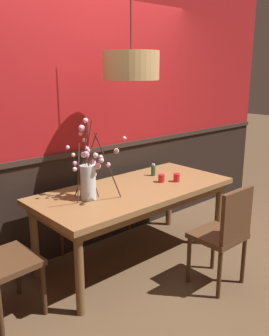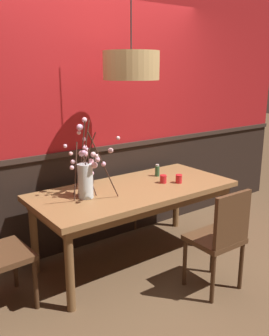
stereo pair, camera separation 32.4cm
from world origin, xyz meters
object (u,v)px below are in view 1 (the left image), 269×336
dining_table (134,196)px  pendant_lamp (131,66)px  condiment_bottle (153,170)px  vase_with_blossoms (89,177)px  candle_holder_nearer_edge (177,177)px  chair_far_side_right (103,184)px  chair_far_side_left (59,198)px  candle_holder_nearer_center (161,178)px  chair_near_side_right (225,232)px

dining_table → pendant_lamp: pendant_lamp is taller
condiment_bottle → pendant_lamp: pendant_lamp is taller
vase_with_blossoms → candle_holder_nearer_edge: (0.93, -0.17, -0.16)m
chair_far_side_right → pendant_lamp: bearing=-109.0°
vase_with_blossoms → condiment_bottle: bearing=8.6°
dining_table → candle_holder_nearer_edge: bearing=-16.6°
chair_far_side_left → dining_table: bearing=-68.0°
pendant_lamp → vase_with_blossoms: bearing=179.8°
dining_table → chair_far_side_left: 0.91m
vase_with_blossoms → candle_holder_nearer_center: vase_with_blossoms is taller
chair_far_side_left → condiment_bottle: bearing=-40.6°
dining_table → condiment_bottle: (0.43, 0.18, 0.14)m
vase_with_blossoms → pendant_lamp: pendant_lamp is taller
chair_near_side_right → condiment_bottle: (0.17, 1.03, 0.30)m
chair_far_side_right → candle_holder_nearer_edge: size_ratio=11.30×
dining_table → condiment_bottle: 0.48m
vase_with_blossoms → condiment_bottle: vase_with_blossoms is taller
chair_far_side_right → candle_holder_nearer_center: (0.05, -0.89, 0.25)m
chair_far_side_right → vase_with_blossoms: vase_with_blossoms is taller
chair_far_side_left → candle_holder_nearer_center: bearing=-53.1°
chair_far_side_right → pendant_lamp: pendant_lamp is taller
pendant_lamp → chair_far_side_left: bearing=112.3°
condiment_bottle → chair_far_side_left: bearing=139.4°
chair_far_side_right → vase_with_blossoms: size_ratio=1.40×
candle_holder_nearer_edge → pendant_lamp: pendant_lamp is taller
vase_with_blossoms → chair_near_side_right: bearing=-50.0°
dining_table → chair_far_side_right: (0.27, 0.84, -0.13)m
chair_far_side_left → candle_holder_nearer_center: 1.13m
chair_near_side_right → candle_holder_nearer_center: size_ratio=11.21×
dining_table → candle_holder_nearer_center: size_ratio=24.08×
chair_near_side_right → condiment_bottle: chair_near_side_right is taller
chair_far_side_left → vase_with_blossoms: vase_with_blossoms is taller
chair_far_side_left → vase_with_blossoms: size_ratio=1.32×
chair_far_side_right → pendant_lamp: 1.57m
candle_holder_nearer_edge → chair_near_side_right: bearing=-104.9°
condiment_bottle → pendant_lamp: size_ratio=0.11×
dining_table → chair_far_side_left: bearing=112.0°
chair_far_side_left → pendant_lamp: bearing=-67.7°
candle_holder_nearer_edge → condiment_bottle: size_ratio=0.67×
chair_far_side_right → chair_near_side_right: 1.69m
dining_table → candle_holder_nearer_edge: size_ratio=22.81×
dining_table → chair_far_side_right: 0.89m
candle_holder_nearer_edge → vase_with_blossoms: bearing=169.7°
candle_holder_nearer_center → candle_holder_nearer_edge: 0.15m
vase_with_blossoms → candle_holder_nearer_center: 0.83m
chair_near_side_right → candle_holder_nearer_edge: (0.19, 0.72, 0.28)m
chair_far_side_right → chair_near_side_right: (-0.02, -1.69, -0.03)m
vase_with_blossoms → pendant_lamp: bearing=-0.2°
dining_table → chair_far_side_right: bearing=72.3°
dining_table → candle_holder_nearer_edge: 0.48m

